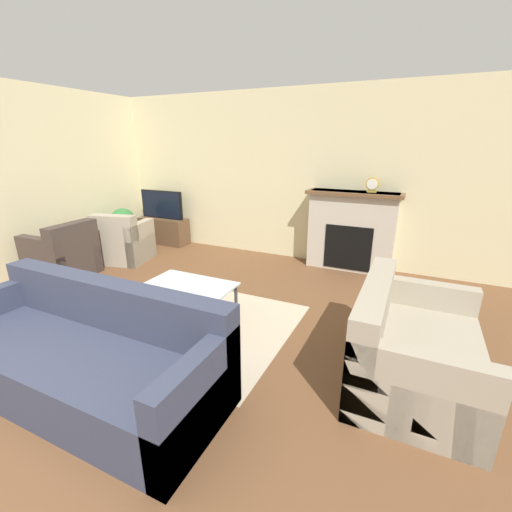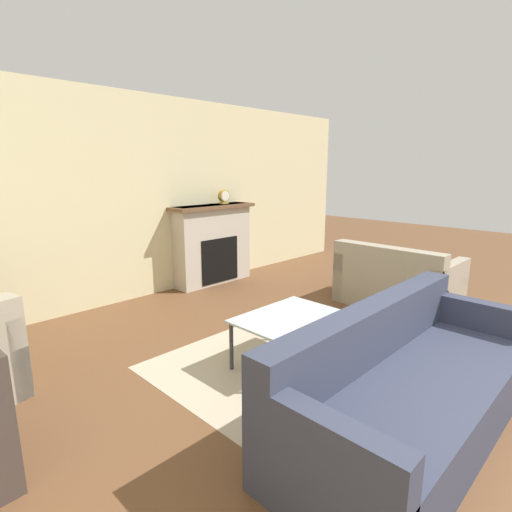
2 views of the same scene
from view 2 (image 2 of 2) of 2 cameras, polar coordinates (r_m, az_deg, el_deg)
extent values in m
cube|color=beige|center=(5.49, -18.32, 7.71)|extent=(9.00, 0.06, 2.70)
cube|color=#B7A88E|center=(3.82, 3.89, -14.73)|extent=(2.14, 1.82, 0.00)
cube|color=#BCB2A3|center=(6.15, -6.19, 1.67)|extent=(1.27, 0.32, 1.20)
cube|color=black|center=(6.07, -5.14, -0.62)|extent=(0.70, 0.01, 0.67)
cube|color=brown|center=(6.04, -6.13, 7.02)|extent=(1.39, 0.38, 0.05)
cube|color=#33384C|center=(3.05, 21.75, -18.81)|extent=(2.35, 0.90, 0.42)
cube|color=#33384C|center=(3.00, 16.16, -10.19)|extent=(2.35, 0.20, 0.40)
cube|color=#33384C|center=(2.17, 8.87, -28.52)|extent=(0.14, 0.90, 0.66)
cube|color=#33384C|center=(3.95, 28.31, -10.14)|extent=(0.14, 0.90, 0.66)
cube|color=#9E937F|center=(5.51, 19.58, -4.47)|extent=(0.92, 1.39, 0.42)
cube|color=#9E937F|center=(5.09, 18.17, -0.95)|extent=(0.20, 1.39, 0.40)
cube|color=#9E937F|center=(5.26, 25.84, -4.44)|extent=(0.92, 0.14, 0.66)
cube|color=#9E937F|center=(5.76, 14.03, -2.16)|extent=(0.92, 0.14, 0.66)
cylinder|color=#333338|center=(3.25, 3.12, -15.58)|extent=(0.04, 0.04, 0.44)
cylinder|color=#333338|center=(3.88, 11.73, -11.01)|extent=(0.04, 0.04, 0.44)
cylinder|color=#333338|center=(3.60, -3.54, -12.71)|extent=(0.04, 0.04, 0.44)
cylinder|color=#333338|center=(4.17, 5.39, -9.08)|extent=(0.04, 0.04, 0.44)
cube|color=silver|center=(3.62, 4.47, -8.62)|extent=(0.94, 0.62, 0.02)
cube|color=#B79338|center=(6.22, -4.58, 7.57)|extent=(0.13, 0.07, 0.03)
cylinder|color=#B79338|center=(6.21, -4.60, 8.56)|extent=(0.18, 0.07, 0.18)
cylinder|color=white|center=(6.18, -4.37, 8.55)|extent=(0.15, 0.00, 0.15)
camera|label=1|loc=(4.69, 52.03, 9.52)|focal=24.00mm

